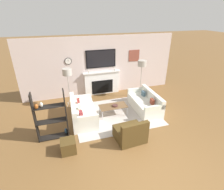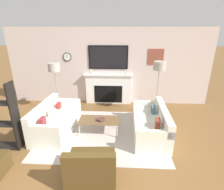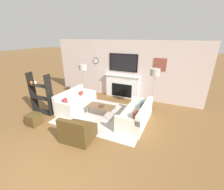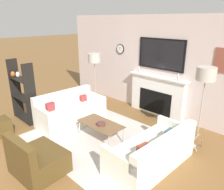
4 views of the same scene
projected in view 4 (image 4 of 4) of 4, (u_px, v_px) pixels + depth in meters
The scene contains 11 objects.
fireplace_wall at pixel (160, 72), 5.94m from camera, with size 7.21×0.28×2.70m.
area_rug at pixel (104, 140), 4.91m from camera, with size 3.16×2.53×0.01m.
couch_left at pixel (70, 112), 5.66m from camera, with size 0.92×1.72×0.80m.
couch_right at pixel (152, 153), 3.98m from camera, with size 0.86×1.77×0.74m.
armchair at pixel (37, 161), 3.79m from camera, with size 0.91×0.82×0.77m.
coffee_table at pixel (101, 124), 4.85m from camera, with size 1.05×0.53×0.39m.
decorative_bowl at pixel (101, 124), 4.76m from camera, with size 0.21×0.21×0.06m.
floor_lamp_left at pixel (94, 59), 6.25m from camera, with size 0.36×0.36×1.66m.
floor_lamp_right at pixel (206, 75), 4.12m from camera, with size 0.37×0.37×1.74m.
shelf_unit at pixel (23, 93), 5.70m from camera, with size 0.93×0.28×1.59m.
ottoman at pixel (1, 127), 5.09m from camera, with size 0.41×0.41×0.39m.
Camera 4 is at (3.13, -0.15, 2.59)m, focal length 35.00 mm.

